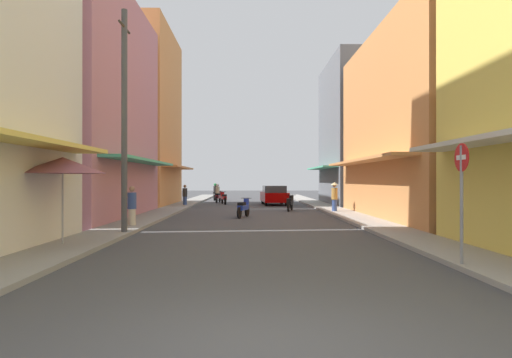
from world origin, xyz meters
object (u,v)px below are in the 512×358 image
(motorbike_maroon, at_px, (218,194))
(pedestrian_far, at_px, (132,207))
(motorbike_blue, at_px, (244,207))
(motorbike_red, at_px, (224,198))
(utility_pole, at_px, (124,120))
(pedestrian_crossing, at_px, (185,196))
(street_sign_no_entry, at_px, (462,188))
(pedestrian_foreground, at_px, (334,196))
(motorbike_black, at_px, (290,203))
(motorbike_silver, at_px, (216,193))
(parked_car, at_px, (274,195))
(vendor_umbrella, at_px, (63,165))

(motorbike_maroon, distance_m, pedestrian_far, 19.12)
(motorbike_blue, distance_m, motorbike_maroon, 14.37)
(motorbike_red, relative_size, utility_pole, 0.23)
(motorbike_maroon, height_order, pedestrian_crossing, motorbike_maroon)
(pedestrian_crossing, relative_size, street_sign_no_entry, 0.58)
(motorbike_blue, xyz_separation_m, pedestrian_far, (-4.29, -4.83, 0.31))
(motorbike_blue, distance_m, pedestrian_foreground, 5.79)
(motorbike_black, height_order, utility_pole, utility_pole)
(pedestrian_foreground, relative_size, utility_pole, 0.23)
(motorbike_blue, relative_size, motorbike_black, 0.99)
(motorbike_blue, xyz_separation_m, pedestrian_crossing, (-4.28, 9.03, 0.26))
(motorbike_silver, xyz_separation_m, utility_pole, (-1.16, -25.19, 3.22))
(motorbike_blue, xyz_separation_m, street_sign_no_entry, (4.73, -12.75, 1.21))
(pedestrian_crossing, relative_size, pedestrian_far, 0.94)
(motorbike_silver, bearing_deg, motorbike_black, -67.66)
(parked_car, height_order, pedestrian_foreground, pedestrian_foreground)
(pedestrian_foreground, bearing_deg, motorbike_maroon, 122.79)
(motorbike_maroon, bearing_deg, pedestrian_far, -95.99)
(pedestrian_far, bearing_deg, pedestrian_crossing, 89.96)
(motorbike_red, height_order, vendor_umbrella, vendor_umbrella)
(motorbike_blue, bearing_deg, motorbike_red, 98.13)
(motorbike_maroon, distance_m, motorbike_black, 10.84)
(parked_car, height_order, street_sign_no_entry, street_sign_no_entry)
(pedestrian_crossing, height_order, utility_pole, utility_pole)
(parked_car, bearing_deg, pedestrian_foreground, -70.29)
(street_sign_no_entry, bearing_deg, motorbike_silver, 103.70)
(vendor_umbrella, bearing_deg, motorbike_black, 61.95)
(pedestrian_foreground, bearing_deg, street_sign_no_entry, -91.39)
(motorbike_red, relative_size, pedestrian_crossing, 1.15)
(motorbike_silver, bearing_deg, pedestrian_foreground, -62.97)
(parked_car, bearing_deg, motorbike_black, -84.42)
(pedestrian_crossing, relative_size, utility_pole, 0.20)
(parked_car, height_order, utility_pole, utility_pole)
(parked_car, relative_size, vendor_umbrella, 1.67)
(motorbike_red, distance_m, pedestrian_far, 16.99)
(motorbike_black, height_order, vendor_umbrella, vendor_umbrella)
(street_sign_no_entry, bearing_deg, motorbike_maroon, 104.62)
(motorbike_silver, bearing_deg, pedestrian_crossing, -99.05)
(motorbike_maroon, relative_size, pedestrian_far, 1.10)
(pedestrian_far, distance_m, pedestrian_foreground, 12.04)
(parked_car, distance_m, street_sign_no_entry, 23.82)
(vendor_umbrella, relative_size, utility_pole, 0.33)
(motorbike_red, bearing_deg, vendor_umbrella, -98.28)
(motorbike_red, height_order, pedestrian_foreground, pedestrian_foreground)
(motorbike_blue, relative_size, utility_pole, 0.23)
(pedestrian_far, distance_m, utility_pole, 3.78)
(vendor_umbrella, bearing_deg, pedestrian_far, 83.28)
(parked_car, xyz_separation_m, pedestrian_far, (-6.45, -15.74, 0.08))
(vendor_umbrella, bearing_deg, motorbike_blue, 63.47)
(parked_car, distance_m, pedestrian_crossing, 6.71)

